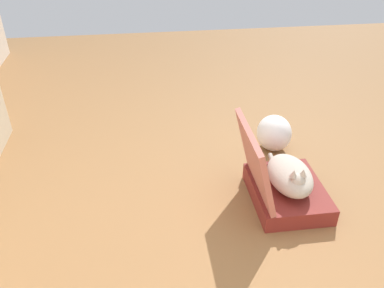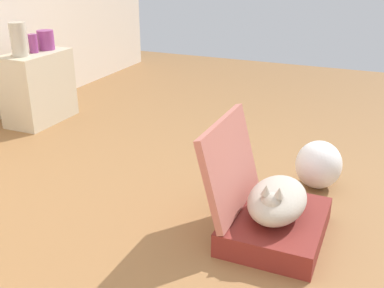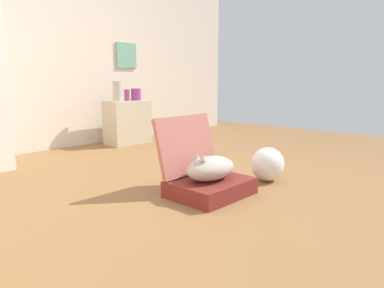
{
  "view_description": "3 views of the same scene",
  "coord_description": "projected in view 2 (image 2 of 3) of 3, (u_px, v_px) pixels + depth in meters",
  "views": [
    {
      "loc": [
        -2.1,
        0.51,
        1.82
      ],
      "look_at": [
        0.05,
        0.22,
        0.42
      ],
      "focal_mm": 37.37,
      "sensor_mm": 36.0,
      "label": 1
    },
    {
      "loc": [
        -2.1,
        -0.83,
        1.35
      ],
      "look_at": [
        0.1,
        0.12,
        0.35
      ],
      "focal_mm": 43.42,
      "sensor_mm": 36.0,
      "label": 2
    },
    {
      "loc": [
        -2.1,
        -2.11,
        0.87
      ],
      "look_at": [
        0.01,
        -0.14,
        0.35
      ],
      "focal_mm": 33.66,
      "sensor_mm": 36.0,
      "label": 3
    }
  ],
  "objects": [
    {
      "name": "plastic_bag_white",
      "position": [
        319.0,
        165.0,
        2.82
      ],
      "size": [
        0.3,
        0.28,
        0.29
      ],
      "primitive_type": "ellipsoid",
      "color": "white",
      "rests_on": "ground"
    },
    {
      "name": "suitcase_base",
      "position": [
        275.0,
        226.0,
        2.35
      ],
      "size": [
        0.59,
        0.47,
        0.12
      ],
      "primitive_type": "cube",
      "color": "maroon",
      "rests_on": "ground"
    },
    {
      "name": "suitcase_lid",
      "position": [
        230.0,
        165.0,
        2.33
      ],
      "size": [
        0.59,
        0.15,
        0.46
      ],
      "primitive_type": "cube",
      "rotation": [
        1.31,
        0.0,
        0.0
      ],
      "color": "#B26356",
      "rests_on": "suitcase_base"
    },
    {
      "name": "cat",
      "position": [
        277.0,
        200.0,
        2.28
      ],
      "size": [
        0.52,
        0.28,
        0.22
      ],
      "color": "#B2A899",
      "rests_on": "suitcase_base"
    },
    {
      "name": "ground_plane",
      "position": [
        205.0,
        211.0,
        2.6
      ],
      "size": [
        7.68,
        7.68,
        0.0
      ],
      "primitive_type": "plane",
      "color": "olive",
      "rests_on": "ground"
    },
    {
      "name": "vase_short",
      "position": [
        46.0,
        40.0,
        3.86
      ],
      "size": [
        0.14,
        0.14,
        0.16
      ],
      "primitive_type": "cylinder",
      "color": "#8C387A",
      "rests_on": "side_table"
    },
    {
      "name": "side_table",
      "position": [
        38.0,
        87.0,
        3.88
      ],
      "size": [
        0.58,
        0.33,
        0.58
      ],
      "primitive_type": "cube",
      "color": "beige",
      "rests_on": "ground"
    },
    {
      "name": "vase_tall",
      "position": [
        19.0,
        39.0,
        3.6
      ],
      "size": [
        0.13,
        0.13,
        0.26
      ],
      "primitive_type": "cylinder",
      "color": "#B7AD99",
      "rests_on": "side_table"
    },
    {
      "name": "vase_round",
      "position": [
        33.0,
        43.0,
        3.74
      ],
      "size": [
        0.07,
        0.07,
        0.15
      ],
      "primitive_type": "cylinder",
      "color": "#8C387A",
      "rests_on": "side_table"
    }
  ]
}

